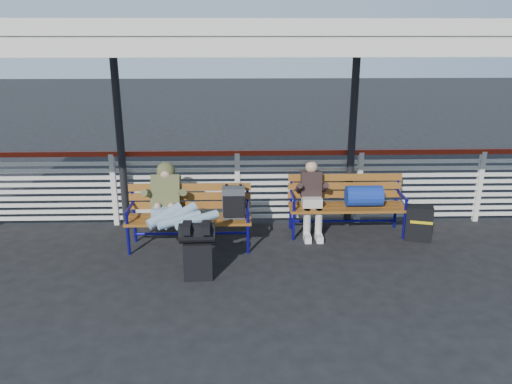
{
  "coord_description": "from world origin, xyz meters",
  "views": [
    {
      "loc": [
        0.07,
        -5.88,
        3.02
      ],
      "look_at": [
        0.28,
        1.0,
        0.83
      ],
      "focal_mm": 35.0,
      "sensor_mm": 36.0,
      "label": 1
    }
  ],
  "objects_px": {
    "bench_right": "(354,198)",
    "suitcase_side": "(419,223)",
    "bench_left": "(203,208)",
    "luggage_stack": "(198,249)",
    "traveler_man": "(176,211)",
    "companion_person": "(312,198)"
  },
  "relations": [
    {
      "from": "bench_left",
      "to": "bench_right",
      "type": "xyz_separation_m",
      "value": [
        2.31,
        0.44,
        -0.01
      ]
    },
    {
      "from": "bench_left",
      "to": "suitcase_side",
      "type": "xyz_separation_m",
      "value": [
        3.25,
        0.13,
        -0.32
      ]
    },
    {
      "from": "luggage_stack",
      "to": "bench_right",
      "type": "bearing_deg",
      "value": 29.87
    },
    {
      "from": "bench_left",
      "to": "suitcase_side",
      "type": "relative_size",
      "value": 3.32
    },
    {
      "from": "luggage_stack",
      "to": "bench_left",
      "type": "bearing_deg",
      "value": 87.39
    },
    {
      "from": "suitcase_side",
      "to": "companion_person",
      "type": "bearing_deg",
      "value": -175.6
    },
    {
      "from": "traveler_man",
      "to": "companion_person",
      "type": "xyz_separation_m",
      "value": [
        2.0,
        0.77,
        -0.08
      ]
    },
    {
      "from": "bench_left",
      "to": "traveler_man",
      "type": "xyz_separation_m",
      "value": [
        -0.35,
        -0.35,
        0.08
      ]
    },
    {
      "from": "luggage_stack",
      "to": "traveler_man",
      "type": "bearing_deg",
      "value": 114.2
    },
    {
      "from": "suitcase_side",
      "to": "traveler_man",
      "type": "bearing_deg",
      "value": -157.6
    },
    {
      "from": "bench_right",
      "to": "suitcase_side",
      "type": "height_order",
      "value": "bench_right"
    },
    {
      "from": "companion_person",
      "to": "suitcase_side",
      "type": "bearing_deg",
      "value": -10.54
    },
    {
      "from": "luggage_stack",
      "to": "suitcase_side",
      "type": "relative_size",
      "value": 1.39
    },
    {
      "from": "luggage_stack",
      "to": "suitcase_side",
      "type": "bearing_deg",
      "value": 17.11
    },
    {
      "from": "companion_person",
      "to": "suitcase_side",
      "type": "distance_m",
      "value": 1.66
    },
    {
      "from": "companion_person",
      "to": "traveler_man",
      "type": "bearing_deg",
      "value": -158.93
    },
    {
      "from": "suitcase_side",
      "to": "bench_right",
      "type": "bearing_deg",
      "value": 176.61
    },
    {
      "from": "traveler_man",
      "to": "bench_left",
      "type": "bearing_deg",
      "value": 44.84
    },
    {
      "from": "bench_left",
      "to": "companion_person",
      "type": "relative_size",
      "value": 1.57
    },
    {
      "from": "bench_left",
      "to": "bench_right",
      "type": "height_order",
      "value": "bench_left"
    },
    {
      "from": "bench_left",
      "to": "luggage_stack",
      "type": "bearing_deg",
      "value": -90.11
    },
    {
      "from": "bench_right",
      "to": "companion_person",
      "type": "xyz_separation_m",
      "value": [
        -0.67,
        -0.01,
        0.01
      ]
    }
  ]
}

